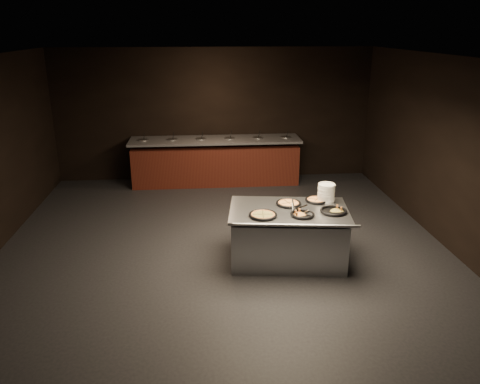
{
  "coord_description": "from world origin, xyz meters",
  "views": [
    {
      "loc": [
        -0.33,
        -6.39,
        3.29
      ],
      "look_at": [
        0.26,
        0.3,
        0.92
      ],
      "focal_mm": 35.0,
      "sensor_mm": 36.0,
      "label": 1
    }
  ],
  "objects_px": {
    "serving_counter": "(288,236)",
    "pan_veggie_whole": "(263,215)",
    "plate_stack": "(326,193)",
    "pan_cheese_whole": "(288,203)"
  },
  "relations": [
    {
      "from": "serving_counter",
      "to": "pan_cheese_whole",
      "type": "distance_m",
      "value": 0.48
    },
    {
      "from": "serving_counter",
      "to": "pan_veggie_whole",
      "type": "distance_m",
      "value": 0.64
    },
    {
      "from": "serving_counter",
      "to": "pan_cheese_whole",
      "type": "xyz_separation_m",
      "value": [
        0.03,
        0.19,
        0.44
      ]
    },
    {
      "from": "pan_veggie_whole",
      "to": "pan_cheese_whole",
      "type": "bearing_deg",
      "value": 43.54
    },
    {
      "from": "pan_veggie_whole",
      "to": "pan_cheese_whole",
      "type": "relative_size",
      "value": 1.06
    },
    {
      "from": "serving_counter",
      "to": "plate_stack",
      "type": "relative_size",
      "value": 6.78
    },
    {
      "from": "serving_counter",
      "to": "plate_stack",
      "type": "height_order",
      "value": "plate_stack"
    },
    {
      "from": "serving_counter",
      "to": "pan_veggie_whole",
      "type": "height_order",
      "value": "pan_veggie_whole"
    },
    {
      "from": "pan_veggie_whole",
      "to": "plate_stack",
      "type": "bearing_deg",
      "value": 26.56
    },
    {
      "from": "plate_stack",
      "to": "serving_counter",
      "type": "bearing_deg",
      "value": -154.96
    }
  ]
}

